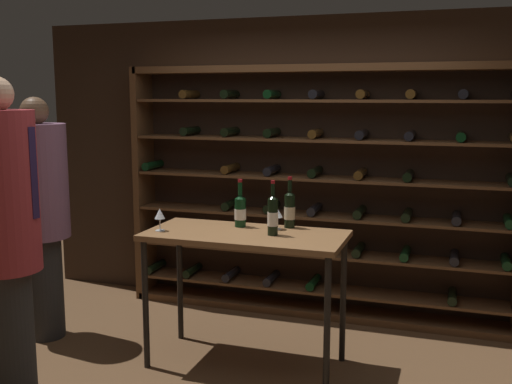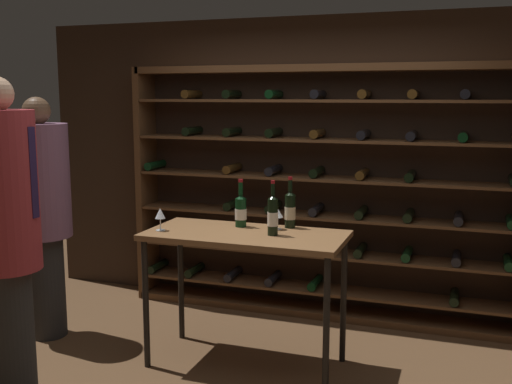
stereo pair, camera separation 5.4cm
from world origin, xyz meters
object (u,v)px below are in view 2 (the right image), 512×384
person_guest_blue_shirt (42,207)px  tasting_table (246,247)px  wine_bottle_gold_foil (241,210)px  wine_glass_stemmed_right (277,213)px  person_host_in_suit (5,229)px  wine_bottle_red_label (290,209)px  wine_bottle_green_slim (273,215)px  wine_glass_stemmed_center (160,214)px  wine_rack (318,193)px

person_guest_blue_shirt → tasting_table: bearing=-104.7°
wine_bottle_gold_foil → wine_glass_stemmed_right: size_ratio=2.21×
wine_glass_stemmed_right → person_host_in_suit: bearing=-137.7°
wine_bottle_red_label → wine_bottle_green_slim: size_ratio=0.98×
person_guest_blue_shirt → wine_bottle_red_label: size_ratio=5.13×
wine_glass_stemmed_right → wine_bottle_red_label: bearing=50.9°
wine_bottle_red_label → wine_glass_stemmed_right: (-0.07, -0.09, -0.02)m
person_guest_blue_shirt → wine_glass_stemmed_center: (1.10, -0.11, 0.03)m
wine_bottle_green_slim → wine_glass_stemmed_center: size_ratio=2.35×
wine_bottle_green_slim → wine_glass_stemmed_center: bearing=-170.7°
person_guest_blue_shirt → wine_bottle_green_slim: person_guest_blue_shirt is taller
tasting_table → wine_bottle_green_slim: size_ratio=3.67×
wine_bottle_green_slim → wine_glass_stemmed_center: wine_bottle_green_slim is taller
person_host_in_suit → wine_glass_stemmed_center: size_ratio=12.54×
wine_bottle_red_label → person_host_in_suit: bearing=-137.2°
wine_rack → wine_bottle_gold_foil: 1.04m
person_host_in_suit → wine_bottle_red_label: (1.40, 1.30, -0.03)m
wine_bottle_green_slim → wine_glass_stemmed_right: size_ratio=2.39×
tasting_table → wine_bottle_gold_foil: bearing=120.0°
person_guest_blue_shirt → wine_glass_stemmed_center: bearing=-111.3°
person_host_in_suit → wine_bottle_gold_foil: person_host_in_suit is taller
person_host_in_suit → person_guest_blue_shirt: 1.14m
wine_bottle_gold_foil → wine_bottle_red_label: bearing=13.8°
tasting_table → wine_bottle_red_label: bearing=46.8°
wine_glass_stemmed_right → wine_glass_stemmed_center: wine_glass_stemmed_center is taller
person_guest_blue_shirt → wine_glass_stemmed_right: 1.88m
wine_rack → wine_bottle_green_slim: wine_rack is taller
person_host_in_suit → wine_bottle_green_slim: 1.70m
wine_glass_stemmed_right → wine_glass_stemmed_center: (-0.77, -0.31, -0.00)m
wine_rack → wine_bottle_gold_foil: (-0.34, -0.99, 0.01)m
tasting_table → wine_bottle_gold_foil: wine_bottle_gold_foil is taller
wine_glass_stemmed_center → wine_bottle_gold_foil: bearing=32.6°
person_guest_blue_shirt → wine_bottle_green_slim: 1.90m
wine_bottle_gold_foil → person_host_in_suit: bearing=-130.9°
wine_bottle_gold_foil → wine_bottle_green_slim: size_ratio=0.92×
person_host_in_suit → wine_glass_stemmed_right: size_ratio=12.79×
wine_bottle_gold_foil → wine_glass_stemmed_center: 0.58m
wine_bottle_green_slim → wine_glass_stemmed_center: 0.81m
person_guest_blue_shirt → wine_glass_stemmed_center: size_ratio=11.79×
tasting_table → person_host_in_suit: 1.57m
person_guest_blue_shirt → wine_bottle_red_label: bearing=-97.2°
wine_bottle_red_label → wine_glass_stemmed_center: bearing=-154.6°
person_host_in_suit → wine_rack: bearing=154.7°
wine_rack → wine_bottle_red_label: (0.01, -0.90, 0.02)m
wine_glass_stemmed_center → wine_bottle_green_slim: bearing=9.3°
wine_bottle_red_label → tasting_table: bearing=-133.2°
wine_rack → wine_glass_stemmed_center: (-0.84, -1.30, 0.00)m
wine_bottle_red_label → wine_glass_stemmed_right: bearing=-129.1°
tasting_table → wine_glass_stemmed_center: wine_glass_stemmed_center is taller
wine_rack → person_host_in_suit: (-1.40, -2.20, 0.05)m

